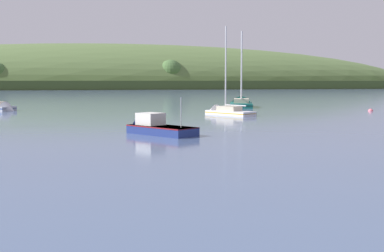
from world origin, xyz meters
The scene contains 5 objects.
far_shoreline_hill centered at (29.50, 276.19, 0.19)m, with size 470.24×137.69×47.70m.
sailboat_far_left centered at (18.34, 56.56, 0.21)m, with size 5.39×7.43×12.04m.
sailboat_outer_reach centered at (27.47, 73.68, 0.12)m, with size 6.57×9.85×13.78m.
fishing_boat_moored centered at (5.36, 37.08, 0.36)m, with size 5.20×6.75×3.89m.
mooring_buoy_midchannel centered at (40.40, 57.74, 0.00)m, with size 0.69×0.69×0.77m.
Camera 1 is at (-3.31, -2.89, 4.36)m, focal length 47.55 mm.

